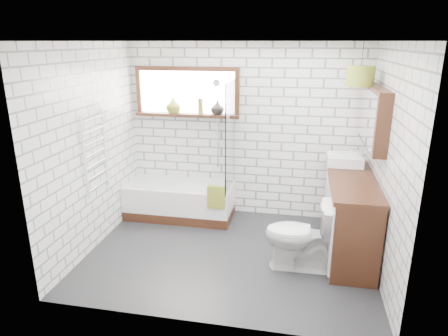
% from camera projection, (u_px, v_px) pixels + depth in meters
% --- Properties ---
extents(floor, '(3.40, 2.60, 0.01)m').
position_uv_depth(floor, '(229.00, 254.00, 4.93)').
color(floor, black).
rests_on(floor, ground).
extents(ceiling, '(3.40, 2.60, 0.01)m').
position_uv_depth(ceiling, '(230.00, 41.00, 4.17)').
color(ceiling, white).
rests_on(ceiling, ground).
extents(wall_back, '(3.40, 0.01, 2.50)m').
position_uv_depth(wall_back, '(245.00, 132.00, 5.77)').
color(wall_back, white).
rests_on(wall_back, ground).
extents(wall_front, '(3.40, 0.01, 2.50)m').
position_uv_depth(wall_front, '(201.00, 198.00, 3.33)').
color(wall_front, white).
rests_on(wall_front, ground).
extents(wall_left, '(0.01, 2.60, 2.50)m').
position_uv_depth(wall_left, '(92.00, 149.00, 4.86)').
color(wall_left, white).
rests_on(wall_left, ground).
extents(wall_right, '(0.01, 2.60, 2.50)m').
position_uv_depth(wall_right, '(387.00, 165.00, 4.23)').
color(wall_right, white).
rests_on(wall_right, ground).
extents(window, '(1.52, 0.16, 0.68)m').
position_uv_depth(window, '(187.00, 92.00, 5.71)').
color(window, black).
rests_on(window, wall_back).
extents(towel_radiator, '(0.06, 0.52, 1.00)m').
position_uv_depth(towel_radiator, '(95.00, 153.00, 4.87)').
color(towel_radiator, white).
rests_on(towel_radiator, wall_left).
extents(mirror_cabinet, '(0.16, 1.20, 0.70)m').
position_uv_depth(mirror_cabinet, '(374.00, 117.00, 4.69)').
color(mirror_cabinet, black).
rests_on(mirror_cabinet, wall_right).
extents(shower_riser, '(0.02, 0.02, 1.30)m').
position_uv_depth(shower_riser, '(218.00, 125.00, 5.77)').
color(shower_riser, silver).
rests_on(shower_riser, wall_back).
extents(bathtub, '(1.55, 0.69, 0.50)m').
position_uv_depth(bathtub, '(180.00, 200.00, 5.91)').
color(bathtub, white).
rests_on(bathtub, floor).
extents(shower_screen, '(0.02, 0.72, 1.50)m').
position_uv_depth(shower_screen, '(230.00, 136.00, 5.47)').
color(shower_screen, white).
rests_on(shower_screen, bathtub).
extents(towel_green, '(0.24, 0.06, 0.32)m').
position_uv_depth(towel_green, '(216.00, 197.00, 5.41)').
color(towel_green, olive).
rests_on(towel_green, bathtub).
extents(towel_beige, '(0.19, 0.05, 0.25)m').
position_uv_depth(towel_beige, '(216.00, 197.00, 5.41)').
color(towel_beige, tan).
rests_on(towel_beige, bathtub).
extents(vanity, '(0.54, 1.68, 0.96)m').
position_uv_depth(vanity, '(349.00, 214.00, 4.87)').
color(vanity, black).
rests_on(vanity, floor).
extents(basin, '(0.44, 0.39, 0.13)m').
position_uv_depth(basin, '(345.00, 160.00, 5.19)').
color(basin, white).
rests_on(basin, vanity).
extents(tap, '(0.04, 0.04, 0.17)m').
position_uv_depth(tap, '(358.00, 155.00, 5.14)').
color(tap, silver).
rests_on(tap, vanity).
extents(toilet, '(0.48, 0.81, 0.82)m').
position_uv_depth(toilet, '(301.00, 235.00, 4.50)').
color(toilet, white).
rests_on(toilet, floor).
extents(vase_olive, '(0.29, 0.29, 0.23)m').
position_uv_depth(vase_olive, '(173.00, 107.00, 5.79)').
color(vase_olive, olive).
rests_on(vase_olive, window).
extents(vase_dark, '(0.24, 0.24, 0.20)m').
position_uv_depth(vase_dark, '(217.00, 109.00, 5.67)').
color(vase_dark, black).
rests_on(vase_dark, window).
extents(bottle, '(0.09, 0.09, 0.22)m').
position_uv_depth(bottle, '(201.00, 108.00, 5.71)').
color(bottle, olive).
rests_on(bottle, window).
extents(pendant, '(0.33, 0.33, 0.24)m').
position_uv_depth(pendant, '(360.00, 76.00, 4.77)').
color(pendant, olive).
rests_on(pendant, ceiling).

